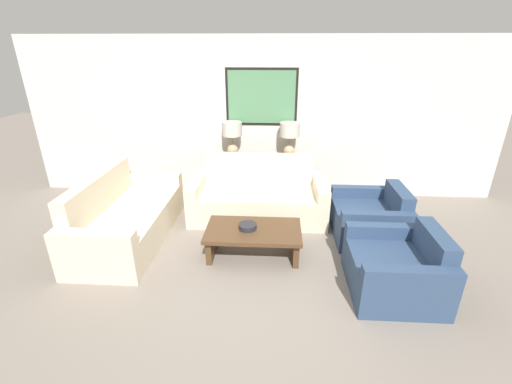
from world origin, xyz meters
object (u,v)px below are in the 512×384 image
at_px(console_table, 261,178).
at_px(armchair_near_back_wall, 370,219).
at_px(couch_by_side, 126,218).
at_px(armchair_near_camera, 397,269).
at_px(decorative_bowl, 248,226).
at_px(table_lamp_right, 290,135).
at_px(table_lamp_left, 232,134).
at_px(coffee_table, 253,236).
at_px(couch_by_back_wall, 258,198).

bearing_deg(console_table, armchair_near_back_wall, -38.16).
relative_size(couch_by_side, armchair_near_camera, 2.07).
distance_m(armchair_near_back_wall, armchair_near_camera, 1.16).
distance_m(couch_by_side, decorative_bowl, 1.73).
distance_m(decorative_bowl, armchair_near_camera, 1.77).
distance_m(table_lamp_right, couch_by_side, 2.83).
relative_size(table_lamp_left, table_lamp_right, 1.00).
xyz_separation_m(table_lamp_right, decorative_bowl, (-0.55, -1.83, -0.72)).
xyz_separation_m(console_table, decorative_bowl, (-0.07, -1.83, 0.04)).
height_order(table_lamp_left, armchair_near_back_wall, table_lamp_left).
bearing_deg(table_lamp_left, couch_by_side, -130.63).
height_order(couch_by_side, armchair_near_back_wall, couch_by_side).
height_order(couch_by_side, decorative_bowl, couch_by_side).
relative_size(console_table, decorative_bowl, 6.12).
xyz_separation_m(table_lamp_right, armchair_near_camera, (1.11, -2.41, -0.87)).
bearing_deg(table_lamp_left, table_lamp_right, 0.00).
xyz_separation_m(coffee_table, decorative_bowl, (-0.07, 0.00, 0.13)).
bearing_deg(armchair_near_camera, console_table, 123.38).
xyz_separation_m(table_lamp_right, couch_by_side, (-2.24, -1.51, -0.83)).
bearing_deg(couch_by_side, armchair_near_camera, -15.05).
bearing_deg(decorative_bowl, coffee_table, -1.57).
bearing_deg(armchair_near_back_wall, couch_by_back_wall, 161.38).
bearing_deg(couch_by_side, decorative_bowl, -10.66).
bearing_deg(couch_by_side, couch_by_back_wall, 24.21).
distance_m(couch_by_side, coffee_table, 1.80).
bearing_deg(armchair_near_camera, couch_by_side, 164.95).
bearing_deg(armchair_near_camera, table_lamp_right, 114.81).
bearing_deg(couch_by_side, console_table, 40.46).
xyz_separation_m(table_lamp_left, couch_by_side, (-1.29, -1.51, -0.83)).
height_order(armchair_near_back_wall, armchair_near_camera, same).
xyz_separation_m(coffee_table, armchair_near_back_wall, (1.59, 0.58, -0.02)).
bearing_deg(coffee_table, console_table, 90.01).
bearing_deg(console_table, armchair_near_camera, -56.62).
height_order(table_lamp_left, table_lamp_right, same).
bearing_deg(table_lamp_right, coffee_table, -104.51).
relative_size(couch_by_back_wall, decorative_bowl, 9.16).
xyz_separation_m(couch_by_back_wall, armchair_near_back_wall, (1.59, -0.54, -0.04)).
bearing_deg(table_lamp_right, table_lamp_left, 180.00).
relative_size(couch_by_side, coffee_table, 1.73).
relative_size(console_table, table_lamp_right, 2.32).
height_order(console_table, couch_by_side, couch_by_side).
bearing_deg(table_lamp_right, armchair_near_back_wall, -48.24).
bearing_deg(console_table, coffee_table, -89.99).
relative_size(couch_by_back_wall, armchair_near_back_wall, 2.07).
bearing_deg(coffee_table, couch_by_side, 169.70).
xyz_separation_m(couch_by_side, armchair_near_back_wall, (3.36, 0.26, -0.04)).
height_order(table_lamp_left, couch_by_side, table_lamp_left).
bearing_deg(couch_by_side, armchair_near_back_wall, 4.43).
height_order(table_lamp_left, armchair_near_camera, table_lamp_left).
height_order(decorative_bowl, armchair_near_camera, armchair_near_camera).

